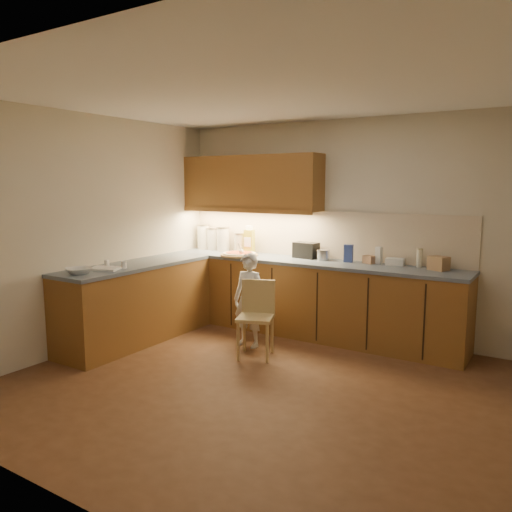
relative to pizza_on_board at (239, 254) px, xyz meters
name	(u,v)px	position (x,y,z in m)	size (l,w,h in m)	color
room	(260,202)	(1.29, -1.58, 0.73)	(4.54, 4.50, 2.62)	#53321C
l_counter	(250,299)	(0.37, -0.33, -0.48)	(3.77, 2.62, 0.92)	brown
backsplash	(318,234)	(0.92, 0.41, 0.27)	(3.75, 0.02, 0.58)	beige
upper_cabinets	(251,183)	(0.02, 0.25, 0.91)	(1.95, 0.36, 0.73)	brown
pizza_on_board	(239,254)	(0.00, 0.00, 0.00)	(0.48, 0.48, 0.20)	tan
child	(249,300)	(0.56, -0.64, -0.41)	(0.39, 0.26, 1.07)	silver
wooden_chair	(257,312)	(0.80, -0.85, -0.47)	(0.47, 0.47, 0.81)	tan
mixing_bowl	(79,271)	(-0.66, -1.96, 0.01)	(0.26, 0.26, 0.06)	silver
canister_a	(203,236)	(-0.81, 0.29, 0.16)	(0.18, 0.18, 0.35)	white
canister_b	(213,239)	(-0.64, 0.30, 0.14)	(0.18, 0.18, 0.31)	white
canister_c	(223,239)	(-0.44, 0.26, 0.15)	(0.18, 0.18, 0.34)	white
canister_d	(240,242)	(-0.17, 0.27, 0.11)	(0.16, 0.16, 0.27)	beige
oil_jug	(249,241)	(0.00, 0.25, 0.15)	(0.13, 0.10, 0.37)	#ACA322
toaster	(306,250)	(0.82, 0.28, 0.08)	(0.32, 0.21, 0.20)	black
steel_pot	(323,255)	(1.07, 0.24, 0.04)	(0.17, 0.17, 0.13)	#A4A4A9
blue_box	(348,253)	(1.39, 0.25, 0.08)	(0.10, 0.07, 0.21)	#314593
card_box_a	(369,260)	(1.63, 0.28, 0.02)	(0.13, 0.09, 0.09)	tan
white_bottle	(379,255)	(1.73, 0.31, 0.08)	(0.07, 0.07, 0.20)	silver
flat_pack	(395,262)	(1.93, 0.31, 0.02)	(0.20, 0.14, 0.08)	white
tall_jar	(419,258)	(2.19, 0.31, 0.09)	(0.07, 0.07, 0.21)	silver
card_box_b	(439,263)	(2.42, 0.24, 0.05)	(0.19, 0.15, 0.15)	#9C7954
dough_cloth	(105,268)	(-0.64, -1.64, -0.01)	(0.31, 0.24, 0.02)	silver
spice_jar_a	(107,263)	(-0.77, -1.50, 0.02)	(0.06, 0.06, 0.07)	white
spice_jar_b	(124,265)	(-0.53, -1.47, 0.02)	(0.06, 0.06, 0.08)	white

